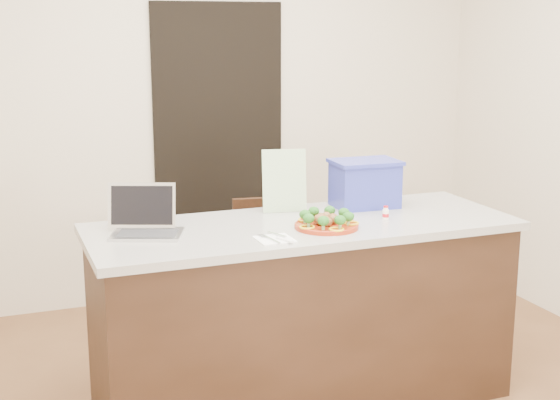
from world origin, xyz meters
name	(u,v)px	position (x,y,z in m)	size (l,w,h in m)	color
room_shell	(327,79)	(0.00, 0.00, 1.62)	(4.00, 4.00, 4.00)	white
doorway	(219,152)	(0.10, 1.98, 1.00)	(0.90, 0.02, 2.00)	black
island	(303,313)	(0.00, 0.25, 0.46)	(2.06, 0.76, 0.92)	black
plate	(326,225)	(0.07, 0.12, 0.93)	(0.30, 0.30, 0.02)	maroon
meatballs	(326,219)	(0.06, 0.13, 0.96)	(0.12, 0.12, 0.04)	brown
broccoli	(327,216)	(0.07, 0.12, 0.98)	(0.25, 0.25, 0.04)	#164813
pepper_rings	(326,223)	(0.07, 0.12, 0.94)	(0.30, 0.29, 0.01)	gold
napkin	(275,239)	(-0.24, 0.01, 0.92)	(0.16, 0.16, 0.01)	white
fork	(269,238)	(-0.26, 0.03, 0.93)	(0.04, 0.17, 0.00)	silver
knife	(282,238)	(-0.21, 0.00, 0.93)	(0.06, 0.21, 0.01)	white
yogurt_bottle	(386,214)	(0.40, 0.17, 0.95)	(0.03, 0.03, 0.07)	white
laptop	(145,220)	(-0.75, 0.34, 0.98)	(0.37, 0.35, 0.22)	silver
leaflet	(284,181)	(0.00, 0.50, 1.08)	(0.22, 0.00, 0.32)	silver
blue_box	(365,183)	(0.43, 0.46, 1.04)	(0.35, 0.26, 0.25)	#293195
chair	(272,265)	(0.09, 0.93, 0.50)	(0.44, 0.45, 0.88)	#331B0F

